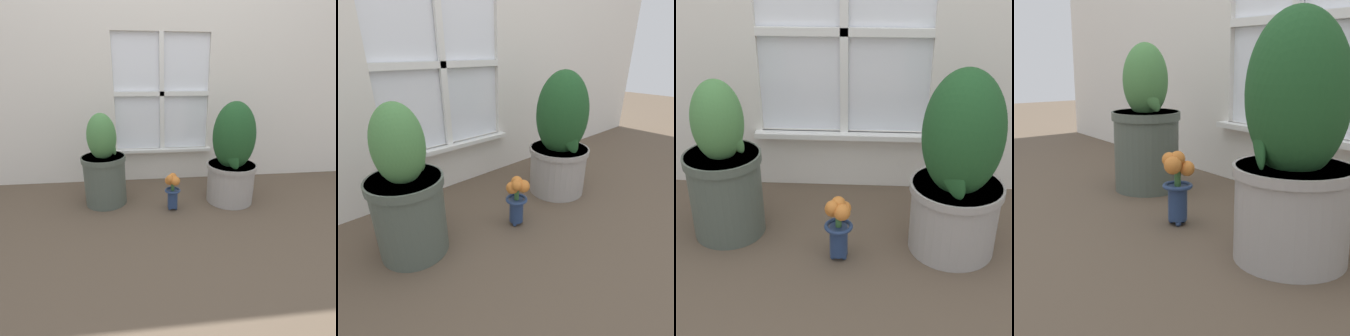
# 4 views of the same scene
# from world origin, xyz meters

# --- Properties ---
(ground_plane) EXTENTS (10.00, 10.00, 0.00)m
(ground_plane) POSITION_xyz_m (0.00, 0.00, 0.00)
(ground_plane) COLOR brown
(potted_plant_left) EXTENTS (0.30, 0.30, 0.64)m
(potted_plant_left) POSITION_xyz_m (-0.44, 0.25, 0.27)
(potted_plant_left) COLOR #4C564C
(potted_plant_left) RESTS_ON ground_plane
(potted_plant_right) EXTENTS (0.35, 0.35, 0.71)m
(potted_plant_right) POSITION_xyz_m (0.44, 0.19, 0.33)
(potted_plant_right) COLOR #9E9993
(potted_plant_right) RESTS_ON ground_plane
(flower_vase) EXTENTS (0.11, 0.11, 0.26)m
(flower_vase) POSITION_xyz_m (0.01, 0.10, 0.16)
(flower_vase) COLOR navy
(flower_vase) RESTS_ON ground_plane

